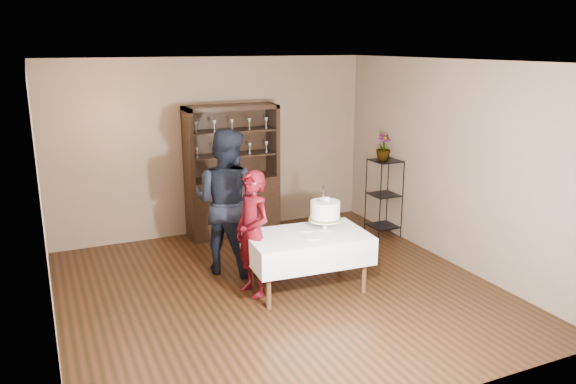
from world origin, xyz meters
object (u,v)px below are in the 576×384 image
man (226,202)px  potted_plant (383,147)px  china_hutch (233,192)px  woman (253,234)px  plant_etagere (384,195)px  cake_table (307,247)px  cake (325,212)px

man → potted_plant: (2.60, 0.36, 0.44)m
china_hutch → woman: size_ratio=1.34×
plant_etagere → man: man is taller
man → cake_table: bearing=170.6°
china_hutch → cake_table: bearing=-87.0°
cake_table → woman: bearing=165.1°
woman → man: bearing=169.6°
plant_etagere → cake_table: 2.36m
china_hutch → plant_etagere: size_ratio=1.67×
plant_etagere → woman: 2.83m
cake → china_hutch: bearing=100.0°
plant_etagere → man: 2.67m
china_hutch → man: china_hutch is taller
china_hutch → plant_etagere: (2.08, -1.05, -0.01)m
plant_etagere → cake: bearing=-144.0°
china_hutch → cake: bearing=-80.0°
man → potted_plant: man is taller
cake_table → cake: size_ratio=2.67×
potted_plant → plant_etagere: bearing=-23.0°
woman → china_hutch: bearing=152.8°
china_hutch → woman: china_hutch is taller
woman → potted_plant: 2.87m
china_hutch → cake_table: 2.37m
woman → cake_table: bearing=60.9°
cake_table → woman: woman is taller
cake_table → woman: 0.68m
china_hutch → cake_table: size_ratio=1.36×
woman → cake: (0.90, -0.08, 0.18)m
cake → potted_plant: bearing=37.0°
woman → man: (-0.05, 0.79, 0.19)m
cake_table → potted_plant: (1.92, 1.32, 0.84)m
cake_table → man: 1.24m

